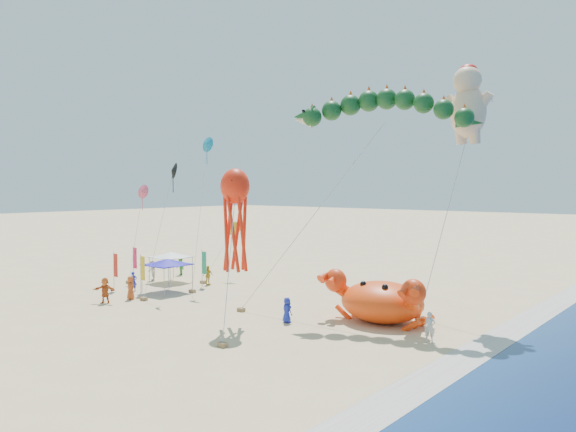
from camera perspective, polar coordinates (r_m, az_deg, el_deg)
The scene contains 11 objects.
ground at distance 36.91m, azimuth 0.42°, elevation -10.36°, with size 320.00×320.00×0.00m, color #D1B784.
foam_strip at distance 31.00m, azimuth 18.35°, elevation -13.11°, with size 320.00×320.00×0.00m, color silver.
crab_inflatable at distance 36.02m, azimuth 9.45°, elevation -8.44°, with size 7.31×4.85×3.20m.
dragon_kite at distance 37.70m, azimuth 9.59°, elevation 10.14°, with size 14.06×8.44×14.57m.
cherub_kite at distance 39.12m, azimuth 17.81°, elevation 10.96°, with size 3.10×4.36×16.48m.
octopus_kite at distance 34.71m, azimuth -5.40°, elevation 0.41°, with size 4.30×5.12×9.65m.
canopy_blue at distance 46.50m, azimuth -12.18°, elevation -4.59°, with size 3.40×3.40×2.71m.
canopy_white at distance 51.33m, azimuth -11.82°, elevation -3.88°, with size 3.22×3.22×2.71m.
feather_flags at distance 48.60m, azimuth -13.92°, elevation -4.79°, with size 7.72×5.72×3.20m.
beachgoers at distance 46.53m, azimuth -11.94°, elevation -6.51°, with size 29.92×13.12×1.89m.
small_kites at distance 48.86m, azimuth -10.26°, elevation 2.07°, with size 9.50×11.71×12.75m.
Camera 1 is at (22.70, -27.82, 8.53)m, focal length 35.00 mm.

